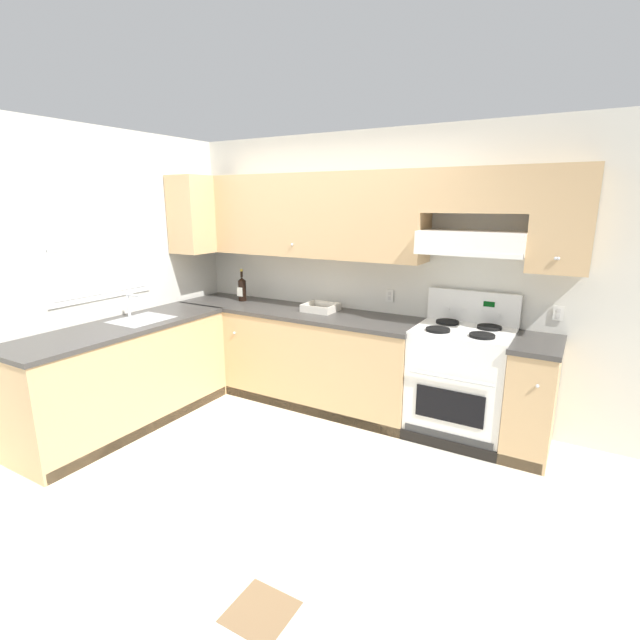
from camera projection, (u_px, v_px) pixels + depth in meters
name	position (u px, v px, depth m)	size (l,w,h in m)	color
ground_plane	(238.00, 461.00, 3.57)	(7.04, 7.04, 0.00)	beige
floor_accent_tile	(261.00, 612.00, 2.25)	(0.30, 0.30, 0.01)	olive
wall_back	(372.00, 252.00, 4.30)	(4.68, 0.57, 2.55)	silver
wall_left	(111.00, 268.00, 4.21)	(0.47, 4.00, 2.55)	silver
counter_back_run	(317.00, 359.00, 4.52)	(3.60, 0.65, 0.91)	tan
counter_left_run	(125.00, 375.00, 4.07)	(0.63, 1.91, 1.13)	tan
stove	(460.00, 382.00, 3.86)	(0.76, 0.62, 1.20)	white
wine_bottle	(242.00, 288.00, 4.91)	(0.08, 0.08, 0.34)	black
bowl	(321.00, 309.00, 4.47)	(0.30, 0.27, 0.07)	beige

